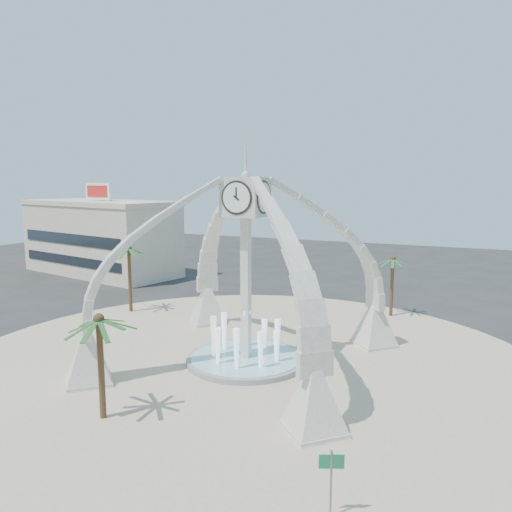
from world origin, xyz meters
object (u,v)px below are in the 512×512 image
at_px(fountain, 246,359).
at_px(palm_south, 99,320).
at_px(clock_tower, 246,267).
at_px(street_sign, 331,470).
at_px(palm_north, 393,259).
at_px(palm_west, 129,249).

distance_m(fountain, palm_south, 11.78).
relative_size(fountain, palm_south, 1.35).
height_order(fountain, palm_south, palm_south).
distance_m(clock_tower, street_sign, 16.62).
xyz_separation_m(palm_north, palm_south, (-9.92, -26.24, -0.01)).
bearing_deg(palm_south, street_sign, -11.31).
bearing_deg(palm_west, street_sign, -38.82).
bearing_deg(street_sign, clock_tower, 102.61).
xyz_separation_m(palm_west, palm_north, (22.32, 8.56, -0.73)).
relative_size(clock_tower, fountain, 2.24).
relative_size(fountain, palm_north, 1.36).
relative_size(palm_west, street_sign, 2.54).
xyz_separation_m(palm_west, street_sign, (25.14, -20.23, -4.05)).
height_order(palm_west, palm_south, palm_west).
xyz_separation_m(fountain, palm_north, (6.75, 16.01, 4.90)).
xyz_separation_m(clock_tower, street_sign, (9.57, -12.78, -4.61)).
bearing_deg(clock_tower, palm_south, -107.26).
xyz_separation_m(fountain, street_sign, (9.57, -12.78, 1.59)).
xyz_separation_m(clock_tower, palm_north, (6.75, 16.01, -1.30)).
relative_size(fountain, street_sign, 3.05).
height_order(clock_tower, palm_north, clock_tower).
relative_size(palm_west, palm_north, 1.13).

